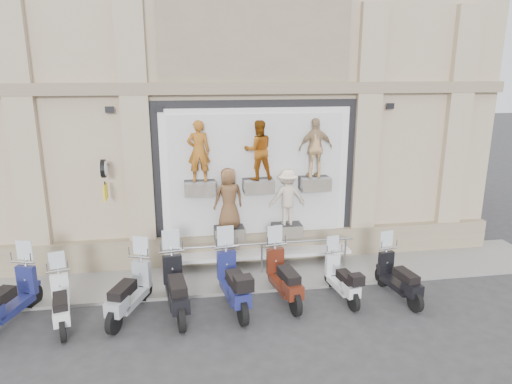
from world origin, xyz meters
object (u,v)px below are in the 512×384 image
scooter_b (60,294)px  scooter_f (284,268)px  guard_rail (262,259)px  scooter_d (176,277)px  scooter_a (7,289)px  scooter_g (342,271)px  clock_sign_bracket (104,174)px  scooter_h (399,269)px  scooter_c (129,282)px  scooter_e (233,272)px

scooter_b → scooter_f: scooter_f is taller
guard_rail → scooter_b: scooter_b is taller
scooter_b → scooter_d: scooter_d is taller
scooter_b → scooter_f: 4.93m
scooter_a → scooter_g: (7.38, -0.01, -0.14)m
clock_sign_bracket → guard_rail: bearing=-6.8°
scooter_d → guard_rail: bearing=28.5°
scooter_g → scooter_h: size_ratio=0.93×
scooter_d → scooter_f: 2.51m
scooter_c → scooter_g: 4.89m
scooter_a → scooter_e: (4.79, -0.04, 0.04)m
guard_rail → scooter_h: scooter_h is taller
guard_rail → scooter_a: scooter_a is taller
guard_rail → scooter_f: bearing=-78.7°
scooter_c → scooter_a: bearing=-159.4°
scooter_c → scooter_h: 6.23m
scooter_c → scooter_f: (3.51, 0.16, 0.01)m
scooter_g → scooter_h: (1.34, -0.21, 0.05)m
clock_sign_bracket → scooter_b: clock_sign_bracket is taller
scooter_b → scooter_d: bearing=-10.8°
guard_rail → scooter_a: bearing=-165.0°
scooter_a → scooter_h: bearing=17.3°
clock_sign_bracket → scooter_h: size_ratio=0.56×
scooter_d → scooter_g: (3.88, 0.07, -0.18)m
scooter_b → scooter_d: 2.42m
scooter_a → scooter_g: 7.38m
scooter_d → scooter_g: scooter_d is taller
scooter_f → guard_rail: bearing=93.1°
scooter_b → scooter_e: (3.70, 0.17, 0.14)m
scooter_h → scooter_b: bearing=171.4°
scooter_e → scooter_a: bearing=171.5°
scooter_a → scooter_f: 6.01m
scooter_c → scooter_d: bearing=19.0°
scooter_c → scooter_b: bearing=-151.6°
clock_sign_bracket → scooter_h: clock_sign_bracket is taller
scooter_e → guard_rail: bearing=51.0°
scooter_f → scooter_h: size_ratio=1.10×
guard_rail → scooter_f: 1.48m
scooter_f → scooter_g: size_ratio=1.19×
scooter_c → scooter_d: (1.01, -0.04, 0.05)m
guard_rail → scooter_c: size_ratio=2.53×
scooter_b → scooter_c: scooter_c is taller
scooter_f → clock_sign_bracket: bearing=147.7°
scooter_d → scooter_g: size_ratio=1.25×
scooter_g → clock_sign_bracket: bearing=153.1°
scooter_c → scooter_d: size_ratio=0.94×
clock_sign_bracket → scooter_e: clock_sign_bracket is taller
scooter_b → scooter_g: 6.30m
scooter_e → scooter_h: (3.93, -0.19, -0.13)m
scooter_f → scooter_a: bearing=173.0°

